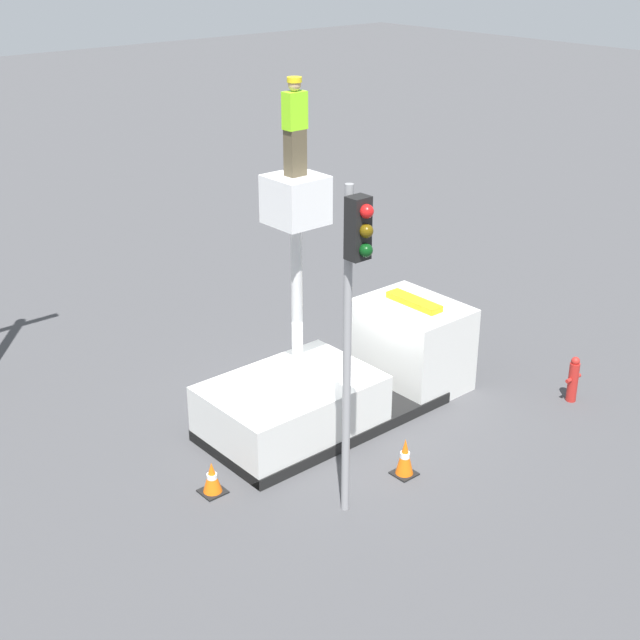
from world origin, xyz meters
TOP-DOWN VIEW (x-y plane):
  - ground_plane at (0.00, 0.00)m, footprint 120.00×120.00m
  - bucket_truck at (0.54, 0.00)m, footprint 6.08×2.38m
  - worker at (-0.71, 0.00)m, footprint 0.40×0.26m
  - traffic_light_pole at (-1.74, -2.71)m, footprint 0.34×0.57m
  - fire_hydrant at (4.67, -2.86)m, footprint 0.46×0.22m
  - traffic_cone_rear at (-3.25, -0.63)m, footprint 0.44×0.44m
  - traffic_cone_curbside at (-0.16, -2.50)m, footprint 0.42×0.42m

SIDE VIEW (x-z plane):
  - ground_plane at x=0.00m, z-range 0.00..0.00m
  - traffic_cone_rear at x=-3.25m, z-range -0.02..0.62m
  - traffic_cone_curbside at x=-0.16m, z-range -0.02..0.76m
  - fire_hydrant at x=4.67m, z-range -0.01..1.05m
  - bucket_truck at x=0.54m, z-range -1.83..3.56m
  - traffic_light_pole at x=-1.74m, z-range 1.21..7.15m
  - worker at x=-0.71m, z-range 5.39..7.14m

